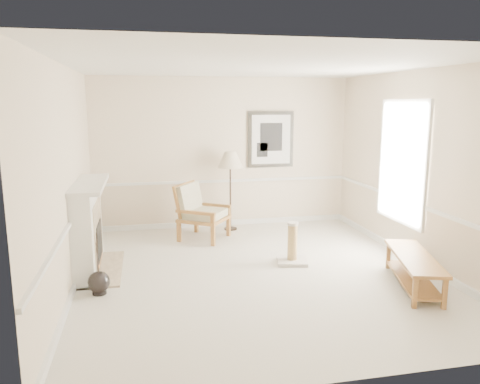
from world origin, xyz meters
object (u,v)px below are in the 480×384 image
bench (414,266)px  armchair (198,209)px  scratching_post (292,250)px  floor_vase (99,283)px  floor_lamp (230,162)px

bench → armchair: bearing=131.5°
scratching_post → bench: bearing=-43.7°
floor_vase → bench: floor_vase is taller
floor_vase → scratching_post: 2.86m
floor_lamp → bench: size_ratio=0.96×
bench → floor_vase: bearing=171.6°
floor_lamp → bench: (1.85, -3.31, -1.03)m
armchair → bench: size_ratio=0.69×
floor_lamp → bench: bearing=-60.8°
armchair → floor_lamp: bearing=-21.8°
floor_lamp → scratching_post: floor_lamp is taller
armchair → floor_lamp: (0.67, 0.46, 0.78)m
armchair → bench: armchair is taller
floor_vase → floor_lamp: (2.23, 2.71, 1.16)m
armchair → floor_vase: bearing=179.4°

